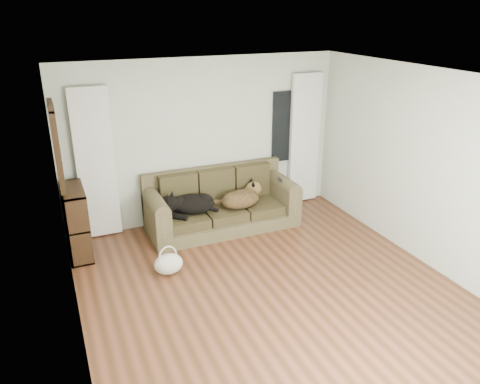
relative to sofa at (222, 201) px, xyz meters
name	(u,v)px	position (x,y,z in m)	size (l,w,h in m)	color
floor	(273,293)	(-0.09, -1.97, -0.45)	(5.00, 5.00, 0.00)	#452816
ceiling	(280,79)	(-0.09, -1.97, 2.15)	(5.00, 5.00, 0.00)	white
wall_back	(204,141)	(-0.09, 0.53, 0.85)	(4.50, 0.04, 2.60)	beige
wall_left	(68,230)	(-2.34, -1.97, 0.85)	(0.04, 5.00, 2.60)	beige
wall_right	(429,170)	(2.16, -1.97, 0.85)	(0.04, 5.00, 2.60)	beige
curtain_left	(96,165)	(-1.79, 0.45, 0.70)	(0.55, 0.08, 2.25)	white
curtain_right	(304,139)	(1.71, 0.45, 0.70)	(0.55, 0.08, 2.25)	white
window_pane	(286,126)	(1.36, 0.50, 0.95)	(0.50, 0.03, 1.20)	black
door_casing	(62,184)	(-2.29, 0.07, 0.60)	(0.07, 0.60, 2.10)	black
sofa	(222,201)	(0.00, 0.00, 0.00)	(2.34, 1.01, 0.96)	brown
dog_black_lab	(190,205)	(-0.54, -0.01, 0.03)	(0.68, 0.47, 0.29)	black
dog_shepherd	(242,198)	(0.29, -0.09, 0.04)	(0.67, 0.47, 0.29)	black
tv_remote	(280,179)	(0.92, -0.15, 0.28)	(0.06, 0.20, 0.02)	black
tote_bag	(168,263)	(-1.16, -1.02, -0.29)	(0.38, 0.30, 0.28)	beige
bookshelf	(76,222)	(-2.18, -0.01, 0.05)	(0.30, 0.80, 0.99)	black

